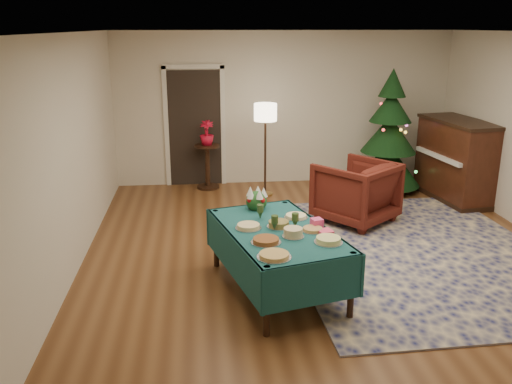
{
  "coord_description": "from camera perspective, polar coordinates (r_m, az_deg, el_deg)",
  "views": [
    {
      "loc": [
        -1.52,
        -6.09,
        2.77
      ],
      "look_at": [
        -0.88,
        -0.02,
        0.89
      ],
      "focal_mm": 38.0,
      "sensor_mm": 36.0,
      "label": 1
    }
  ],
  "objects": [
    {
      "name": "piano",
      "position": [
        9.48,
        20.34,
        3.08
      ],
      "size": [
        0.9,
        1.61,
        1.33
      ],
      "color": "black",
      "rests_on": "ground"
    },
    {
      "name": "armchair",
      "position": [
        7.99,
        10.47,
        0.32
      ],
      "size": [
        1.33,
        1.32,
        1.0
      ],
      "primitive_type": "imported",
      "rotation": [
        0.0,
        0.0,
        3.82
      ],
      "color": "#4F1810",
      "rests_on": "ground"
    },
    {
      "name": "platter_4",
      "position": [
        5.72,
        5.98,
        -3.95
      ],
      "size": [
        0.24,
        0.24,
        0.04
      ],
      "color": "silver",
      "rests_on": "buffet_table"
    },
    {
      "name": "platter_2",
      "position": [
        5.4,
        1.05,
        -5.14
      ],
      "size": [
        0.3,
        0.3,
        0.05
      ],
      "color": "silver",
      "rests_on": "buffet_table"
    },
    {
      "name": "goblet_2",
      "position": [
        5.7,
        1.98,
        -3.22
      ],
      "size": [
        0.08,
        0.08,
        0.16
      ],
      "color": "#2D471E",
      "rests_on": "buffet_table"
    },
    {
      "name": "platter_3",
      "position": [
        5.54,
        3.92,
        -4.3
      ],
      "size": [
        0.23,
        0.23,
        0.1
      ],
      "color": "silver",
      "rests_on": "buffet_table"
    },
    {
      "name": "floor_lamp",
      "position": [
        8.98,
        0.99,
        7.8
      ],
      "size": [
        0.38,
        0.38,
        1.56
      ],
      "color": "#A57F3F",
      "rests_on": "ground"
    },
    {
      "name": "gift_box",
      "position": [
        5.83,
        6.41,
        -3.25
      ],
      "size": [
        0.14,
        0.14,
        0.09
      ],
      "primitive_type": "cube",
      "rotation": [
        0.0,
        0.0,
        0.25
      ],
      "color": "#F14385",
      "rests_on": "buffet_table"
    },
    {
      "name": "christmas_tree",
      "position": [
        9.61,
        13.82,
        5.65
      ],
      "size": [
        1.47,
        1.47,
        2.1
      ],
      "color": "black",
      "rests_on": "ground"
    },
    {
      "name": "goblet_0",
      "position": [
        6.03,
        0.45,
        -2.04
      ],
      "size": [
        0.08,
        0.08,
        0.16
      ],
      "color": "#2D471E",
      "rests_on": "buffet_table"
    },
    {
      "name": "doorway",
      "position": [
        9.71,
        -6.46,
        7.07
      ],
      "size": [
        1.08,
        0.04,
        2.16
      ],
      "color": "black",
      "rests_on": "ground"
    },
    {
      "name": "buffet_table",
      "position": [
        5.8,
        2.24,
        -5.25
      ],
      "size": [
        1.48,
        2.02,
        0.71
      ],
      "color": "black",
      "rests_on": "ground"
    },
    {
      "name": "goblet_1",
      "position": [
        5.78,
        4.15,
        -2.96
      ],
      "size": [
        0.08,
        0.08,
        0.16
      ],
      "color": "#2D471E",
      "rests_on": "buffet_table"
    },
    {
      "name": "side_table",
      "position": [
        9.59,
        -5.12,
        2.61
      ],
      "size": [
        0.44,
        0.44,
        0.78
      ],
      "color": "black",
      "rests_on": "ground"
    },
    {
      "name": "platter_7",
      "position": [
        6.09,
        4.24,
        -2.58
      ],
      "size": [
        0.27,
        0.27,
        0.04
      ],
      "color": "silver",
      "rests_on": "buffet_table"
    },
    {
      "name": "napkin_stack",
      "position": [
        5.68,
        7.29,
        -4.18
      ],
      "size": [
        0.17,
        0.17,
        0.04
      ],
      "primitive_type": "cube",
      "rotation": [
        0.0,
        0.0,
        0.25
      ],
      "color": "#FA456E",
      "rests_on": "buffet_table"
    },
    {
      "name": "centerpiece",
      "position": [
        6.34,
        0.05,
        -0.74
      ],
      "size": [
        0.25,
        0.26,
        0.29
      ],
      "color": "#1E4C1E",
      "rests_on": "buffet_table"
    },
    {
      "name": "rug",
      "position": [
        7.24,
        16.42,
        -6.05
      ],
      "size": [
        3.32,
        4.29,
        0.02
      ],
      "primitive_type": "cube",
      "rotation": [
        0.0,
        0.0,
        0.03
      ],
      "color": "#161B52",
      "rests_on": "ground"
    },
    {
      "name": "platter_0",
      "position": [
        5.07,
        1.92,
        -6.71
      ],
      "size": [
        0.33,
        0.33,
        0.04
      ],
      "color": "silver",
      "rests_on": "buffet_table"
    },
    {
      "name": "potted_plant",
      "position": [
        9.47,
        -5.2,
        5.66
      ],
      "size": [
        0.24,
        0.43,
        0.24
      ],
      "primitive_type": "imported",
      "color": "red",
      "rests_on": "side_table"
    },
    {
      "name": "platter_6",
      "position": [
        5.81,
        2.41,
        -3.41
      ],
      "size": [
        0.26,
        0.26,
        0.07
      ],
      "color": "silver",
      "rests_on": "buffet_table"
    },
    {
      "name": "platter_5",
      "position": [
        5.76,
        -0.81,
        -3.66
      ],
      "size": [
        0.28,
        0.28,
        0.05
      ],
      "color": "silver",
      "rests_on": "buffet_table"
    },
    {
      "name": "platter_1",
      "position": [
        5.44,
        7.63,
        -5.05
      ],
      "size": [
        0.29,
        0.29,
        0.06
      ],
      "color": "silver",
      "rests_on": "buffet_table"
    },
    {
      "name": "room_shell",
      "position": [
        6.43,
        7.82,
        4.18
      ],
      "size": [
        7.0,
        7.0,
        7.0
      ],
      "color": "#593319",
      "rests_on": "ground"
    }
  ]
}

